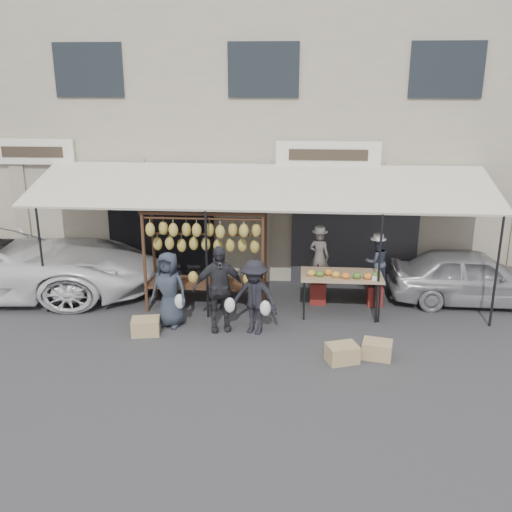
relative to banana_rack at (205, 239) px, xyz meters
The scene contains 16 objects.
ground_plane 2.55m from the banana_rack, 56.58° to the right, with size 90.00×90.00×0.00m, color #2D2D30.
shophouse 5.36m from the banana_rack, 77.03° to the left, with size 24.00×6.15×7.30m.
awning 1.62m from the banana_rack, 28.11° to the left, with size 10.00×2.35×2.92m.
banana_rack is the anchor object (origin of this frame).
produce_table 2.99m from the banana_rack, ahead, with size 1.70×0.90×1.04m.
vendor_left 2.52m from the banana_rack, 10.57° to the left, with size 0.43×0.29×1.19m, color #544E4B.
vendor_right 3.76m from the banana_rack, ahead, with size 0.53×0.42×1.10m, color #303748.
customer_left 1.41m from the banana_rack, 120.58° to the right, with size 0.76×0.49×1.56m, color #282F3B.
customer_mid 1.39m from the banana_rack, 68.69° to the right, with size 1.03×0.43×1.75m, color #27272C.
customer_right 1.86m from the banana_rack, 46.63° to the right, with size 0.98×0.56×1.51m, color black.
stool_left 2.81m from the banana_rack, 10.57° to the left, with size 0.35×0.35×0.49m, color maroon.
stool_right 3.95m from the banana_rack, ahead, with size 0.32×0.32×0.46m, color maroon.
crate_near_a 3.89m from the banana_rack, 39.31° to the right, with size 0.54×0.41×0.32m, color tan.
crate_near_b 4.27m from the banana_rack, 31.23° to the right, with size 0.52×0.40×0.31m, color tan.
crate_far 2.25m from the banana_rack, 124.14° to the right, with size 0.54×0.41×0.32m, color tan.
sedan 5.97m from the banana_rack, ahead, with size 1.45×3.62×1.23m, color gray.
Camera 1 is at (0.88, -9.85, 4.87)m, focal length 40.00 mm.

